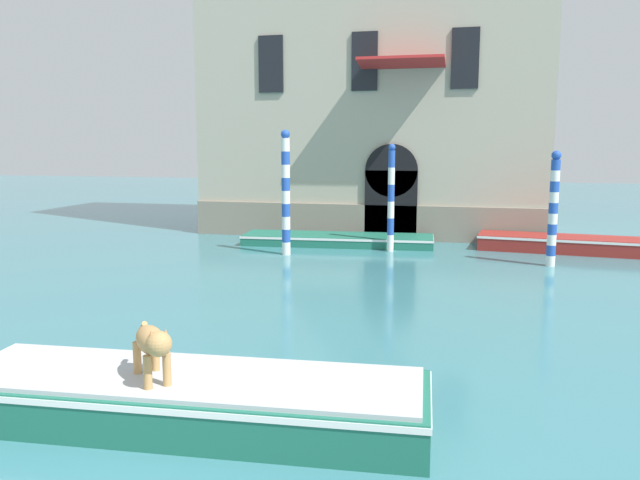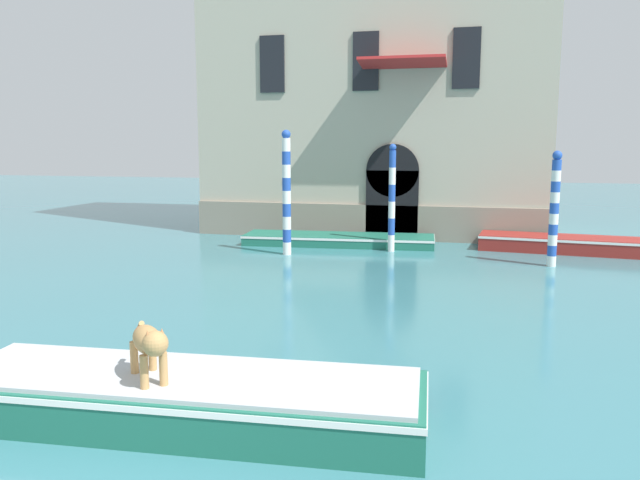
{
  "view_description": "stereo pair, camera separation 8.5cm",
  "coord_description": "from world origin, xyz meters",
  "px_view_note": "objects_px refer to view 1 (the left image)",
  "views": [
    {
      "loc": [
        3.57,
        -3.15,
        3.64
      ],
      "look_at": [
        -0.06,
        12.22,
        1.2
      ],
      "focal_mm": 35.0,
      "sensor_mm": 36.0,
      "label": 1
    },
    {
      "loc": [
        3.65,
        -3.13,
        3.64
      ],
      "look_at": [
        -0.06,
        12.22,
        1.2
      ],
      "focal_mm": 35.0,
      "sensor_mm": 36.0,
      "label": 2
    }
  ],
  "objects_px": {
    "mooring_pole_1": "(553,208)",
    "mooring_pole_2": "(391,198)",
    "boat_moored_near_palazzo": "(338,239)",
    "boat_moored_far": "(562,243)",
    "boat_foreground": "(188,397)",
    "mooring_pole_0": "(286,192)",
    "dog_on_deck": "(152,343)"
  },
  "relations": [
    {
      "from": "mooring_pole_1",
      "to": "mooring_pole_2",
      "type": "xyz_separation_m",
      "value": [
        -5.01,
        1.49,
        0.1
      ]
    },
    {
      "from": "boat_moored_near_palazzo",
      "to": "boat_moored_far",
      "type": "distance_m",
      "value": 7.75
    },
    {
      "from": "boat_foreground",
      "to": "mooring_pole_1",
      "type": "distance_m",
      "value": 13.83
    },
    {
      "from": "boat_foreground",
      "to": "boat_moored_far",
      "type": "bearing_deg",
      "value": 62.56
    },
    {
      "from": "mooring_pole_2",
      "to": "boat_moored_near_palazzo",
      "type": "bearing_deg",
      "value": 155.04
    },
    {
      "from": "mooring_pole_0",
      "to": "mooring_pole_2",
      "type": "bearing_deg",
      "value": 23.79
    },
    {
      "from": "boat_moored_near_palazzo",
      "to": "mooring_pole_0",
      "type": "distance_m",
      "value": 3.28
    },
    {
      "from": "dog_on_deck",
      "to": "boat_moored_near_palazzo",
      "type": "height_order",
      "value": "dog_on_deck"
    },
    {
      "from": "dog_on_deck",
      "to": "mooring_pole_2",
      "type": "height_order",
      "value": "mooring_pole_2"
    },
    {
      "from": "boat_foreground",
      "to": "mooring_pole_2",
      "type": "relative_size",
      "value": 1.76
    },
    {
      "from": "boat_foreground",
      "to": "mooring_pole_2",
      "type": "bearing_deg",
      "value": 82.31
    },
    {
      "from": "mooring_pole_0",
      "to": "mooring_pole_1",
      "type": "bearing_deg",
      "value": -0.31
    },
    {
      "from": "boat_foreground",
      "to": "mooring_pole_0",
      "type": "bearing_deg",
      "value": 96.84
    },
    {
      "from": "boat_moored_far",
      "to": "mooring_pole_1",
      "type": "distance_m",
      "value": 3.23
    },
    {
      "from": "dog_on_deck",
      "to": "boat_moored_far",
      "type": "bearing_deg",
      "value": 114.37
    },
    {
      "from": "boat_foreground",
      "to": "mooring_pole_0",
      "type": "distance_m",
      "value": 12.76
    },
    {
      "from": "mooring_pole_0",
      "to": "mooring_pole_2",
      "type": "xyz_separation_m",
      "value": [
        3.28,
        1.45,
        -0.23
      ]
    },
    {
      "from": "boat_moored_near_palazzo",
      "to": "boat_moored_far",
      "type": "height_order",
      "value": "boat_moored_far"
    },
    {
      "from": "boat_moored_near_palazzo",
      "to": "mooring_pole_2",
      "type": "bearing_deg",
      "value": -28.92
    },
    {
      "from": "dog_on_deck",
      "to": "mooring_pole_2",
      "type": "bearing_deg",
      "value": 133.5
    },
    {
      "from": "boat_moored_near_palazzo",
      "to": "dog_on_deck",
      "type": "bearing_deg",
      "value": -91.18
    },
    {
      "from": "boat_moored_far",
      "to": "mooring_pole_1",
      "type": "xyz_separation_m",
      "value": [
        -0.7,
        -2.79,
        1.47
      ]
    },
    {
      "from": "boat_foreground",
      "to": "boat_moored_far",
      "type": "relative_size",
      "value": 1.13
    },
    {
      "from": "dog_on_deck",
      "to": "boat_moored_far",
      "type": "height_order",
      "value": "dog_on_deck"
    },
    {
      "from": "boat_moored_far",
      "to": "boat_foreground",
      "type": "bearing_deg",
      "value": -107.47
    },
    {
      "from": "boat_foreground",
      "to": "boat_moored_near_palazzo",
      "type": "xyz_separation_m",
      "value": [
        -1.05,
        14.82,
        -0.15
      ]
    },
    {
      "from": "boat_moored_far",
      "to": "mooring_pole_0",
      "type": "xyz_separation_m",
      "value": [
        -8.99,
        -2.75,
        1.79
      ]
    },
    {
      "from": "boat_foreground",
      "to": "boat_moored_near_palazzo",
      "type": "bearing_deg",
      "value": 90.41
    },
    {
      "from": "boat_moored_near_palazzo",
      "to": "boat_moored_far",
      "type": "xyz_separation_m",
      "value": [
        7.74,
        0.35,
        0.08
      ]
    },
    {
      "from": "boat_moored_near_palazzo",
      "to": "mooring_pole_2",
      "type": "distance_m",
      "value": 2.78
    },
    {
      "from": "boat_foreground",
      "to": "mooring_pole_0",
      "type": "relative_size",
      "value": 1.56
    },
    {
      "from": "mooring_pole_0",
      "to": "mooring_pole_2",
      "type": "height_order",
      "value": "mooring_pole_0"
    }
  ]
}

